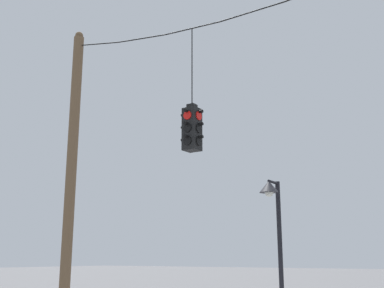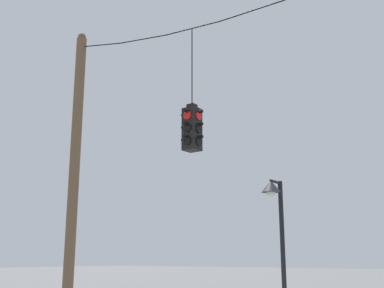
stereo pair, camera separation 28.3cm
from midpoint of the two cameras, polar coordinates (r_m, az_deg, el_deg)
name	(u,v)px [view 2 (the right image)]	position (r m, az deg, el deg)	size (l,w,h in m)	color
utility_pole_left	(74,183)	(13.22, -13.26, -4.56)	(0.28, 0.28, 8.68)	brown
span_wire	(250,3)	(11.10, 7.64, 16.26)	(10.91, 0.03, 0.65)	black
traffic_light_near_right_pole	(192,128)	(10.85, 0.75, 1.88)	(0.58, 0.58, 2.97)	black
street_lamp	(276,221)	(12.51, 10.61, -8.92)	(0.49, 0.85, 4.35)	black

